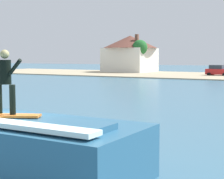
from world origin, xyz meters
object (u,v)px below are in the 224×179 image
surfboard (6,115)px  tree_tall_bare (140,48)px  car_near_shore (218,71)px  house_with_chimney (130,52)px  surfer (5,78)px  wave_crest (12,143)px

surfboard → tree_tall_bare: 62.80m
surfboard → car_near_shore: bearing=99.1°
car_near_shore → house_with_chimney: house_with_chimney is taller
car_near_shore → house_with_chimney: bearing=163.6°
surfer → car_near_shore: (-8.73, 55.03, -1.70)m
surfboard → surfer: size_ratio=1.06×
surfboard → tree_tall_bare: tree_tall_bare is taller
wave_crest → surfer: surfer is taller
wave_crest → surfer: size_ratio=4.45×
surfer → tree_tall_bare: tree_tall_bare is taller
wave_crest → house_with_chimney: size_ratio=0.69×
surfer → wave_crest: bearing=117.0°
house_with_chimney → wave_crest: bearing=-65.2°
surfboard → tree_tall_bare: bearing=112.9°
surfer → tree_tall_bare: size_ratio=0.27×
car_near_shore → wave_crest: bearing=-81.1°
wave_crest → tree_tall_bare: bearing=112.8°
wave_crest → surfboard: 1.04m
tree_tall_bare → wave_crest: bearing=-67.2°
surfboard → house_with_chimney: size_ratio=0.16×
house_with_chimney → surfboard: bearing=-65.2°
wave_crest → car_near_shore: bearing=98.9°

